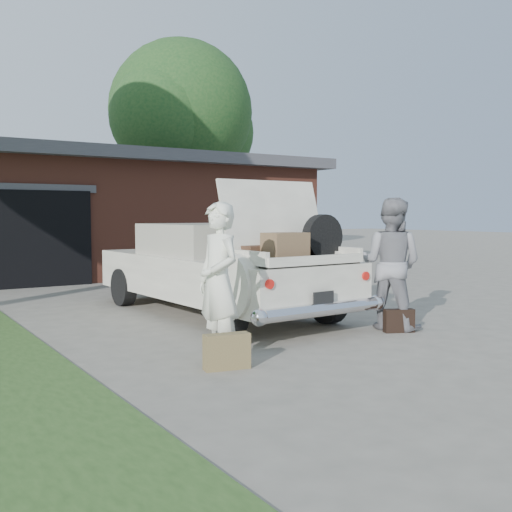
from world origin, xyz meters
TOP-DOWN VIEW (x-y plane):
  - ground at (0.00, 0.00)m, footprint 90.00×90.00m
  - house at (0.98, 11.47)m, footprint 12.80×7.80m
  - tree_right at (7.30, 17.62)m, footprint 7.08×6.16m
  - sedan at (0.51, 2.52)m, footprint 2.28×5.35m
  - woman_left at (-1.04, -0.22)m, footprint 0.46×0.67m
  - woman_right at (1.98, 0.07)m, footprint 1.04×1.14m
  - suitcase_left at (-1.16, -0.61)m, footprint 0.52×0.25m
  - suitcase_right at (1.88, -0.20)m, footprint 0.44×0.29m

SIDE VIEW (x-z plane):
  - ground at x=0.00m, z-range 0.00..0.00m
  - suitcase_right at x=1.88m, z-range 0.00..0.33m
  - suitcase_left at x=-1.16m, z-range 0.00..0.38m
  - sedan at x=0.51m, z-range -0.30..1.85m
  - woman_left at x=-1.04m, z-range 0.00..1.80m
  - woman_right at x=1.98m, z-range 0.00..1.89m
  - house at x=0.98m, z-range 0.02..3.32m
  - tree_right at x=7.30m, z-range 1.24..10.38m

